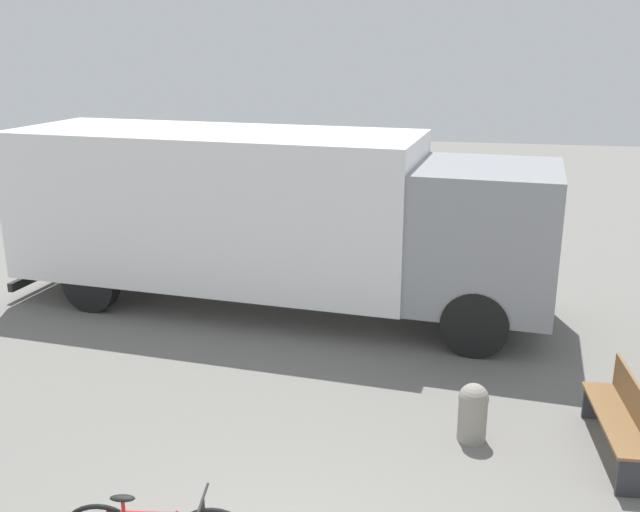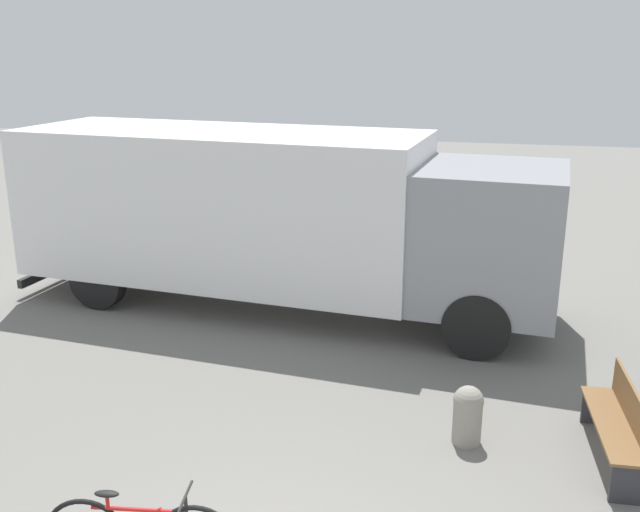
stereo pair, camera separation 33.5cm
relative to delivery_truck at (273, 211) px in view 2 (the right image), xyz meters
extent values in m
cube|color=white|center=(-0.94, 0.09, 0.06)|extent=(7.25, 3.20, 2.56)
cube|color=gray|center=(3.66, -0.34, -0.13)|extent=(2.42, 2.66, 2.18)
cube|color=black|center=(-4.50, 0.41, -1.45)|extent=(0.32, 2.44, 0.16)
cylinder|color=black|center=(3.77, 0.78, -1.22)|extent=(1.03, 0.37, 1.01)
cylinder|color=black|center=(3.56, -1.46, -1.22)|extent=(1.03, 0.37, 1.01)
cylinder|color=black|center=(-2.77, 1.38, -1.22)|extent=(1.03, 0.37, 1.01)
cylinder|color=black|center=(-2.97, -0.86, -1.22)|extent=(1.03, 0.37, 1.01)
cube|color=brown|center=(5.11, -3.89, -1.27)|extent=(0.50, 1.74, 0.04)
cube|color=brown|center=(5.29, -3.88, -1.07)|extent=(0.14, 1.72, 0.45)
cube|color=#2D2D33|center=(5.16, -4.70, -1.51)|extent=(0.34, 0.07, 0.43)
cube|color=#2D2D33|center=(5.06, -3.08, -1.51)|extent=(0.34, 0.07, 0.43)
cylinder|color=red|center=(0.84, -6.76, -1.05)|extent=(0.83, 0.16, 0.04)
cylinder|color=red|center=(0.57, -6.80, -0.99)|extent=(0.03, 0.03, 0.12)
ellipsoid|color=black|center=(0.57, -6.80, -0.91)|extent=(0.23, 0.12, 0.05)
cylinder|color=black|center=(1.25, -6.70, -0.97)|extent=(0.03, 0.03, 0.16)
cylinder|color=black|center=(1.25, -6.70, -0.90)|extent=(0.09, 0.44, 0.02)
cylinder|color=gray|center=(3.53, -3.89, -1.45)|extent=(0.34, 0.34, 0.54)
sphere|color=gray|center=(3.53, -3.89, -1.18)|extent=(0.35, 0.35, 0.35)
camera|label=1|loc=(3.23, -11.56, 2.80)|focal=40.00mm
camera|label=2|loc=(3.56, -11.49, 2.80)|focal=40.00mm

